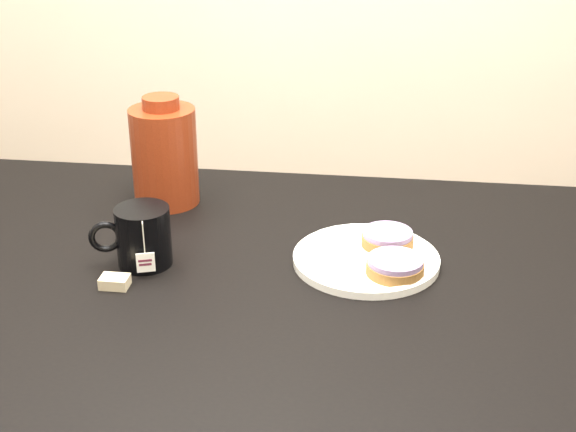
{
  "coord_description": "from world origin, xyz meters",
  "views": [
    {
      "loc": [
        0.28,
        -1.13,
        1.39
      ],
      "look_at": [
        0.12,
        0.11,
        0.81
      ],
      "focal_mm": 50.0,
      "sensor_mm": 36.0,
      "label": 1
    }
  ],
  "objects": [
    {
      "name": "table",
      "position": [
        0.0,
        0.0,
        0.67
      ],
      "size": [
        1.4,
        0.9,
        0.75
      ],
      "color": "black",
      "rests_on": "ground_plane"
    },
    {
      "name": "plate",
      "position": [
        0.25,
        0.07,
        0.76
      ],
      "size": [
        0.25,
        0.25,
        0.02
      ],
      "color": "white",
      "rests_on": "table"
    },
    {
      "name": "bagel_back",
      "position": [
        0.29,
        0.11,
        0.78
      ],
      "size": [
        0.12,
        0.12,
        0.03
      ],
      "color": "brown",
      "rests_on": "plate"
    },
    {
      "name": "bagel_front",
      "position": [
        0.3,
        0.01,
        0.78
      ],
      "size": [
        0.13,
        0.13,
        0.03
      ],
      "color": "brown",
      "rests_on": "plate"
    },
    {
      "name": "mug",
      "position": [
        -0.12,
        0.02,
        0.8
      ],
      "size": [
        0.14,
        0.12,
        0.1
      ],
      "rotation": [
        0.0,
        0.0,
        0.32
      ],
      "color": "black",
      "rests_on": "table"
    },
    {
      "name": "teabag_pouch",
      "position": [
        -0.14,
        -0.07,
        0.76
      ],
      "size": [
        0.05,
        0.03,
        0.02
      ],
      "primitive_type": "cube",
      "rotation": [
        0.0,
        0.0,
        0.0
      ],
      "color": "#C6B793",
      "rests_on": "table"
    },
    {
      "name": "bagel_package",
      "position": [
        -0.14,
        0.27,
        0.85
      ],
      "size": [
        0.15,
        0.15,
        0.21
      ],
      "rotation": [
        0.0,
        0.0,
        -0.23
      ],
      "color": "#56180B",
      "rests_on": "table"
    }
  ]
}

